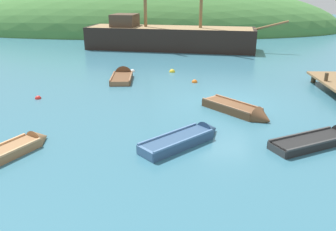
{
  "coord_description": "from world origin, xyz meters",
  "views": [
    {
      "loc": [
        -2.46,
        -16.53,
        5.51
      ],
      "look_at": [
        -2.87,
        -2.45,
        0.24
      ],
      "focal_mm": 36.87,
      "sensor_mm": 36.0,
      "label": 1
    }
  ],
  "objects": [
    {
      "name": "buoy_white",
      "position": [
        -5.59,
        6.71,
        0.0
      ],
      "size": [
        0.37,
        0.37,
        0.37
      ],
      "primitive_type": "sphere",
      "color": "white",
      "rests_on": "ground"
    },
    {
      "name": "rowboat_far",
      "position": [
        0.44,
        -1.53,
        0.12
      ],
      "size": [
        3.15,
        3.33,
        0.97
      ],
      "rotation": [
        0.0,
        0.0,
        5.45
      ],
      "color": "brown",
      "rests_on": "ground"
    },
    {
      "name": "buoy_yellow",
      "position": [
        -2.86,
        6.71,
        0.0
      ],
      "size": [
        0.41,
        0.41,
        0.41
      ],
      "primitive_type": "sphere",
      "color": "yellow",
      "rests_on": "ground"
    },
    {
      "name": "buoy_red",
      "position": [
        -9.78,
        0.51,
        0.0
      ],
      "size": [
        0.33,
        0.33,
        0.33
      ],
      "primitive_type": "sphere",
      "color": "red",
      "rests_on": "ground"
    },
    {
      "name": "shore_hill",
      "position": [
        -7.85,
        31.72,
        0.0
      ],
      "size": [
        54.39,
        20.44,
        12.15
      ],
      "primitive_type": "ellipsoid",
      "color": "#477F3D",
      "rests_on": "ground"
    },
    {
      "name": "buoy_orange",
      "position": [
        -1.43,
        4.04,
        0.0
      ],
      "size": [
        0.36,
        0.36,
        0.36
      ],
      "primitive_type": "sphere",
      "color": "orange",
      "rests_on": "ground"
    },
    {
      "name": "rowboat_outer_right",
      "position": [
        -8.18,
        -5.66,
        0.09
      ],
      "size": [
        2.26,
        3.21,
        0.86
      ],
      "rotation": [
        0.0,
        0.0,
        1.08
      ],
      "color": "#9E7047",
      "rests_on": "ground"
    },
    {
      "name": "rowboat_portside",
      "position": [
        -2.1,
        -4.67,
        0.12
      ],
      "size": [
        3.31,
        3.2,
        0.89
      ],
      "rotation": [
        0.0,
        0.0,
        0.76
      ],
      "color": "#335175",
      "rests_on": "ground"
    },
    {
      "name": "rowboat_outer_left",
      "position": [
        2.98,
        -4.58,
        0.09
      ],
      "size": [
        3.9,
        2.59,
        0.93
      ],
      "rotation": [
        0.0,
        0.0,
        0.46
      ],
      "color": "black",
      "rests_on": "ground"
    },
    {
      "name": "rowboat_center",
      "position": [
        -5.99,
        4.84,
        0.09
      ],
      "size": [
        1.38,
        3.22,
        1.16
      ],
      "rotation": [
        0.0,
        0.0,
        1.63
      ],
      "color": "brown",
      "rests_on": "ground"
    },
    {
      "name": "sailing_ship",
      "position": [
        -3.36,
        15.96,
        0.77
      ],
      "size": [
        18.19,
        6.09,
        12.07
      ],
      "rotation": [
        0.0,
        0.0,
        -0.16
      ],
      "color": "black",
      "rests_on": "ground"
    },
    {
      "name": "ground_plane",
      "position": [
        0.0,
        0.0,
        0.0
      ],
      "size": [
        120.0,
        120.0,
        0.0
      ],
      "primitive_type": "plane",
      "color": "teal"
    }
  ]
}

